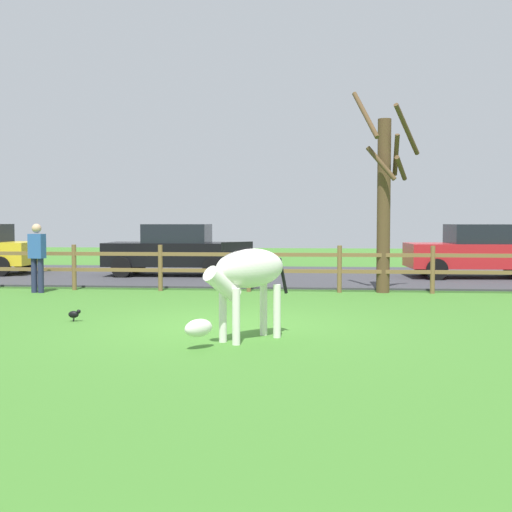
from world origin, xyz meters
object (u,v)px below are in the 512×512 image
object	(u,v)px
bare_tree	(384,197)
parked_car_red	(478,250)
crow_on_grass	(74,314)
parked_car_black	(174,249)
zebra	(246,276)
visitor_near_fence	(37,255)

from	to	relation	value
bare_tree	parked_car_red	bearing A→B (deg)	50.74
crow_on_grass	parked_car_black	world-z (taller)	parked_car_black
parked_car_black	zebra	bearing A→B (deg)	-72.04
bare_tree	parked_car_black	distance (m)	7.16
crow_on_grass	parked_car_red	world-z (taller)	parked_car_red
crow_on_grass	parked_car_black	bearing A→B (deg)	91.39
bare_tree	crow_on_grass	world-z (taller)	bare_tree
zebra	visitor_near_fence	size ratio (longest dim) A/B	0.96
zebra	crow_on_grass	world-z (taller)	zebra
bare_tree	crow_on_grass	distance (m)	7.84
parked_car_red	parked_car_black	bearing A→B (deg)	-179.74
bare_tree	parked_car_red	xyz separation A→B (m)	(3.12, 3.82, -1.44)
zebra	visitor_near_fence	bearing A→B (deg)	134.79
zebra	crow_on_grass	size ratio (longest dim) A/B	7.30
zebra	bare_tree	bearing A→B (deg)	67.86
parked_car_black	visitor_near_fence	size ratio (longest dim) A/B	2.45
visitor_near_fence	crow_on_grass	bearing A→B (deg)	-59.02
zebra	parked_car_red	xyz separation A→B (m)	(5.73, 10.23, -0.08)
parked_car_red	zebra	bearing A→B (deg)	-119.26
parked_car_red	parked_car_black	xyz separation A→B (m)	(-9.03, -0.04, 0.00)
visitor_near_fence	zebra	bearing A→B (deg)	-45.21
bare_tree	zebra	bearing A→B (deg)	-112.14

